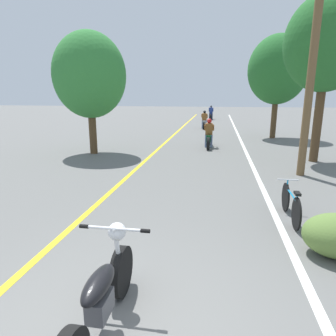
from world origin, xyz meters
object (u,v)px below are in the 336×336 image
Objects in this scene: roadside_tree_right_far at (278,70)px; motorcycle_rider_mid at (204,122)px; utility_pole at (313,56)px; bicycle_parked at (291,204)px; roadside_tree_right_near at (327,44)px; motorcycle_rider_lead at (209,137)px; roadside_tree_left at (89,76)px; motorcycle_foreground at (101,297)px; motorcycle_rider_far at (211,114)px.

motorcycle_rider_mid is at bearing 134.41° from roadside_tree_right_far.
bicycle_parked is at bearing -106.82° from utility_pole.
roadside_tree_right_near reaches higher than roadside_tree_right_far.
motorcycle_rider_lead is at bearing 103.08° from bicycle_parked.
roadside_tree_left reaches higher than motorcycle_foreground.
utility_pole reaches higher than roadside_tree_right_far.
roadside_tree_right_far is at bearing 74.61° from motorcycle_foreground.
motorcycle_rider_far is at bearing 88.15° from motorcycle_rider_mid.
motorcycle_rider_lead is 1.28× the size of bicycle_parked.
motorcycle_rider_far is (-3.45, 21.30, -3.11)m from utility_pole.
utility_pole reaches higher than roadside_tree_right_near.
motorcycle_rider_mid is 16.89m from bicycle_parked.
roadside_tree_right_far is (-0.49, 6.36, -0.43)m from roadside_tree_right_near.
roadside_tree_right_near is 2.83× the size of motorcycle_rider_far.
roadside_tree_left is at bearing -112.23° from motorcycle_rider_mid.
roadside_tree_right_far is 1.15× the size of roadside_tree_left.
bicycle_parked is (2.71, 3.55, -0.10)m from motorcycle_foreground.
utility_pole is 3.32× the size of motorcycle_rider_far.
roadside_tree_right_far is at bearing -72.61° from motorcycle_rider_far.
roadside_tree_right_far is 12.94m from bicycle_parked.
motorcycle_rider_far reaches higher than motorcycle_rider_lead.
roadside_tree_right_near reaches higher than roadside_tree_left.
motorcycle_rider_lead is 8.71m from bicycle_parked.
roadside_tree_left is 2.60× the size of motorcycle_rider_mid.
motorcycle_foreground is at bearing -117.03° from roadside_tree_right_near.
roadside_tree_right_near is 3.73× the size of bicycle_parked.
roadside_tree_left reaches higher than motorcycle_rider_far.
bicycle_parked is at bearing -81.20° from motorcycle_rider_mid.
motorcycle_foreground is (4.20, -9.65, -2.84)m from roadside_tree_left.
utility_pole reaches higher than motorcycle_rider_mid.
roadside_tree_left is (-8.58, -6.24, -0.57)m from roadside_tree_right_far.
roadside_tree_right_far is 2.98× the size of motorcycle_rider_mid.
motorcycle_rider_far reaches higher than motorcycle_foreground.
roadside_tree_right_near is at bearing -31.19° from motorcycle_rider_lead.
roadside_tree_right_far is 2.72× the size of motorcycle_rider_far.
roadside_tree_right_near is 2.92× the size of motorcycle_rider_lead.
motorcycle_foreground is 28.61m from motorcycle_rider_far.
motorcycle_rider_far is 1.32× the size of bicycle_parked.
roadside_tree_right_near is 12.30m from motorcycle_rider_mid.
motorcycle_rider_mid is 0.91× the size of motorcycle_rider_far.
motorcycle_foreground is at bearing -127.36° from bicycle_parked.
motorcycle_rider_far is at bearing 91.18° from motorcycle_rider_lead.
motorcycle_rider_lead reaches higher than motorcycle_foreground.
roadside_tree_left reaches higher than motorcycle_rider_lead.
roadside_tree_right_far is (0.53, 8.59, 0.23)m from utility_pole.
motorcycle_rider_mid is (-0.61, 8.20, -0.02)m from motorcycle_rider_lead.
roadside_tree_right_far is 3.59× the size of bicycle_parked.
roadside_tree_right_far reaches higher than motorcycle_rider_lead.
motorcycle_rider_far is at bearing 103.19° from roadside_tree_right_near.
roadside_tree_left is (-9.07, 0.12, -1.00)m from roadside_tree_right_near.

